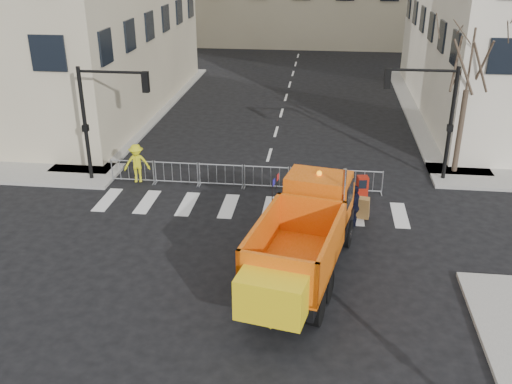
# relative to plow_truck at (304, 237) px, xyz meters

# --- Properties ---
(ground) EXTENTS (120.00, 120.00, 0.00)m
(ground) POSITION_rel_plow_truck_xyz_m (-2.30, -0.20, -1.60)
(ground) COLOR black
(ground) RESTS_ON ground
(sidewalk_back) EXTENTS (64.00, 5.00, 0.15)m
(sidewalk_back) POSITION_rel_plow_truck_xyz_m (-2.30, 8.30, -1.53)
(sidewalk_back) COLOR gray
(sidewalk_back) RESTS_ON ground
(traffic_light_left) EXTENTS (0.18, 0.18, 5.40)m
(traffic_light_left) POSITION_rel_plow_truck_xyz_m (-10.30, 7.30, 1.10)
(traffic_light_left) COLOR black
(traffic_light_left) RESTS_ON ground
(traffic_light_right) EXTENTS (0.18, 0.18, 5.40)m
(traffic_light_right) POSITION_rel_plow_truck_xyz_m (6.20, 9.30, 1.10)
(traffic_light_right) COLOR black
(traffic_light_right) RESTS_ON ground
(crowd_barriers) EXTENTS (12.60, 0.60, 1.10)m
(crowd_barriers) POSITION_rel_plow_truck_xyz_m (-3.05, 7.40, -1.05)
(crowd_barriers) COLOR #9EA0A5
(crowd_barriers) RESTS_ON ground
(street_tree) EXTENTS (3.00, 3.00, 7.50)m
(street_tree) POSITION_rel_plow_truck_xyz_m (6.90, 10.30, 2.15)
(street_tree) COLOR #382B21
(street_tree) RESTS_ON ground
(plow_truck) EXTENTS (4.29, 9.59, 3.61)m
(plow_truck) POSITION_rel_plow_truck_xyz_m (0.00, 0.00, 0.00)
(plow_truck) COLOR black
(plow_truck) RESTS_ON ground
(cop_a) EXTENTS (0.73, 0.72, 1.70)m
(cop_a) POSITION_rel_plow_truck_xyz_m (0.52, 5.20, -0.75)
(cop_a) COLOR black
(cop_a) RESTS_ON ground
(cop_b) EXTENTS (1.08, 0.98, 1.79)m
(cop_b) POSITION_rel_plow_truck_xyz_m (-0.39, 5.16, -0.71)
(cop_b) COLOR black
(cop_b) RESTS_ON ground
(cop_c) EXTENTS (0.79, 1.15, 1.81)m
(cop_c) POSITION_rel_plow_truck_xyz_m (1.81, 3.98, -0.70)
(cop_c) COLOR black
(cop_c) RESTS_ON ground
(worker) EXTENTS (1.30, 0.94, 1.82)m
(worker) POSITION_rel_plow_truck_xyz_m (-7.96, 7.12, -0.54)
(worker) COLOR gold
(worker) RESTS_ON sidewalk_back
(newspaper_box) EXTENTS (0.51, 0.47, 1.10)m
(newspaper_box) POSITION_rel_plow_truck_xyz_m (2.24, 6.30, -0.90)
(newspaper_box) COLOR maroon
(newspaper_box) RESTS_ON sidewalk_back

